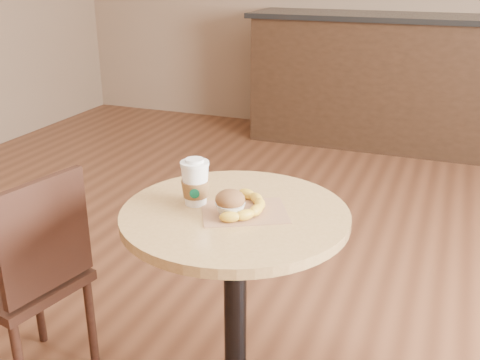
{
  "coord_description": "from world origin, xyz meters",
  "views": [
    {
      "loc": [
        0.49,
        -1.42,
        1.42
      ],
      "look_at": [
        -0.06,
        -0.01,
        0.83
      ],
      "focal_mm": 42.0,
      "sensor_mm": 36.0,
      "label": 1
    }
  ],
  "objects_px": {
    "banana": "(247,206)",
    "muffin": "(230,203)",
    "coffee_cup": "(195,184)",
    "cafe_table": "(235,280)",
    "chair_left": "(31,276)"
  },
  "relations": [
    {
      "from": "chair_left",
      "to": "muffin",
      "type": "bearing_deg",
      "value": 107.05
    },
    {
      "from": "chair_left",
      "to": "muffin",
      "type": "relative_size",
      "value": 9.37
    },
    {
      "from": "muffin",
      "to": "coffee_cup",
      "type": "bearing_deg",
      "value": 160.5
    },
    {
      "from": "chair_left",
      "to": "muffin",
      "type": "height_order",
      "value": "muffin"
    },
    {
      "from": "cafe_table",
      "to": "banana",
      "type": "height_order",
      "value": "banana"
    },
    {
      "from": "cafe_table",
      "to": "chair_left",
      "type": "xyz_separation_m",
      "value": [
        -0.69,
        -0.1,
        -0.08
      ]
    },
    {
      "from": "muffin",
      "to": "banana",
      "type": "distance_m",
      "value": 0.06
    },
    {
      "from": "banana",
      "to": "coffee_cup",
      "type": "bearing_deg",
      "value": 179.9
    },
    {
      "from": "banana",
      "to": "muffin",
      "type": "bearing_deg",
      "value": -126.97
    },
    {
      "from": "cafe_table",
      "to": "muffin",
      "type": "distance_m",
      "value": 0.28
    },
    {
      "from": "cafe_table",
      "to": "banana",
      "type": "distance_m",
      "value": 0.25
    },
    {
      "from": "coffee_cup",
      "to": "muffin",
      "type": "distance_m",
      "value": 0.14
    },
    {
      "from": "chair_left",
      "to": "coffee_cup",
      "type": "height_order",
      "value": "coffee_cup"
    },
    {
      "from": "coffee_cup",
      "to": "muffin",
      "type": "relative_size",
      "value": 1.64
    },
    {
      "from": "coffee_cup",
      "to": "muffin",
      "type": "xyz_separation_m",
      "value": [
        0.13,
        -0.05,
        -0.02
      ]
    }
  ]
}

